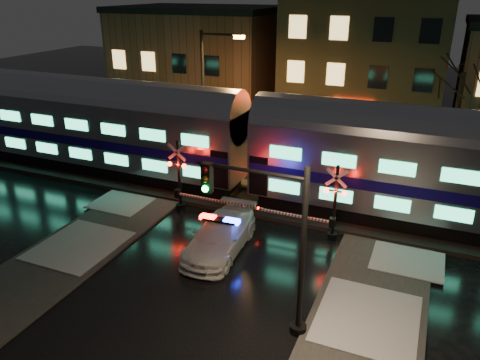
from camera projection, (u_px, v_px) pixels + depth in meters
name	position (u px, v px, depth m)	size (l,w,h in m)	color
ground	(235.00, 245.00, 21.69)	(120.00, 120.00, 0.00)	black
ballast	(271.00, 201.00, 25.89)	(90.00, 4.20, 0.24)	black
sidewalk_left	(29.00, 282.00, 18.91)	(4.00, 20.00, 0.12)	#2D2D2D
building_left	(201.00, 63.00, 43.35)	(14.00, 10.00, 9.00)	brown
building_mid	(368.00, 58.00, 37.89)	(12.00, 11.00, 11.50)	brown
train	(250.00, 142.00, 25.10)	(51.00, 3.12, 5.92)	black
police_car	(220.00, 236.00, 20.97)	(2.41, 5.34, 1.69)	silver
crossing_signal_right	(326.00, 209.00, 21.74)	(5.25, 0.63, 3.72)	black
crossing_signal_left	(185.00, 183.00, 24.43)	(5.42, 0.64, 3.84)	black
traffic_light	(274.00, 245.00, 15.30)	(3.99, 0.71, 6.17)	black
streetlight	(207.00, 91.00, 29.51)	(2.90, 0.30, 8.68)	black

